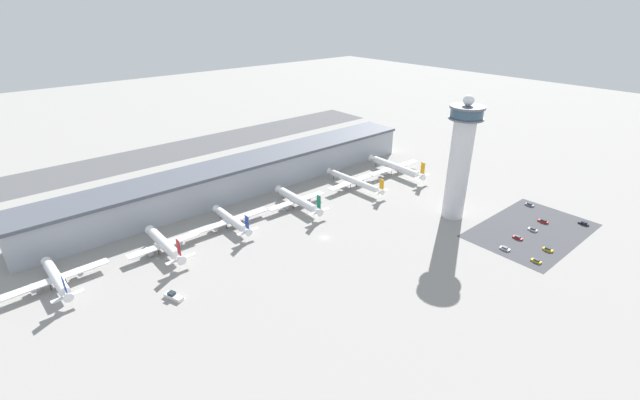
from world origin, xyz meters
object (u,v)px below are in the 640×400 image
service_truck_fuel (456,188)px  car_green_van (518,238)px  airplane_gate_delta (298,200)px  car_black_suv (536,261)px  airplane_gate_echo (354,181)px  car_yellow_taxi (548,249)px  car_silver_sedan (530,205)px  car_white_wagon (584,223)px  control_tower (460,158)px  service_truck_catering (173,296)px  airplane_gate_charlie (231,220)px  car_maroon_suv (505,249)px  airplane_gate_alpha (57,278)px  car_blue_compact (543,221)px  car_grey_coupe (533,229)px  airplane_gate_bravo (165,244)px  airplane_gate_foxtrot (395,167)px

service_truck_fuel → car_green_van: bearing=-118.3°
airplane_gate_delta → car_black_suv: size_ratio=9.20×
airplane_gate_echo → car_black_suv: size_ratio=10.58×
service_truck_fuel → car_yellow_taxi: 69.98m
car_silver_sedan → car_green_van: 40.54m
car_white_wagon → car_green_van: bearing=159.4°
control_tower → car_silver_sedan: (41.82, -19.94, -30.65)m
control_tower → service_truck_catering: (-134.82, 28.00, -30.37)m
airplane_gate_delta → car_green_van: airplane_gate_delta is taller
airplane_gate_charlie → car_maroon_suv: bearing=-49.8°
airplane_gate_alpha → car_black_suv: size_ratio=9.14×
airplane_gate_alpha → car_blue_compact: (193.67, -96.02, -3.48)m
airplane_gate_echo → car_green_van: airplane_gate_echo is taller
airplane_gate_charlie → airplane_gate_delta: 37.80m
airplane_gate_delta → car_black_suv: 114.79m
car_grey_coupe → control_tower: bearing=115.7°
airplane_gate_bravo → service_truck_fuel: bearing=-15.4°
car_maroon_suv → airplane_gate_echo: bearing=91.6°
airplane_gate_delta → car_grey_coupe: bearing=-53.1°
car_maroon_suv → car_blue_compact: 38.45m
airplane_gate_charlie → airplane_gate_foxtrot: (113.19, -5.39, 0.87)m
airplane_gate_bravo → car_maroon_suv: (114.24, -94.43, -3.51)m
car_white_wagon → airplane_gate_echo: bearing=117.2°
service_truck_fuel → car_green_van: (-27.38, -50.85, -0.44)m
airplane_gate_bravo → car_grey_coupe: 169.31m
control_tower → airplane_gate_bravo: control_tower is taller
car_silver_sedan → car_blue_compact: 18.87m
car_black_suv → car_silver_sedan: size_ratio=0.93×
service_truck_fuel → service_truck_catering: bearing=176.5°
control_tower → car_grey_coupe: bearing=-64.3°
airplane_gate_bravo → car_blue_compact: bearing=-31.6°
airplane_gate_bravo → service_truck_fuel: airplane_gate_bravo is taller
service_truck_fuel → control_tower: bearing=-149.7°
airplane_gate_delta → car_green_van: bearing=-58.2°
car_green_van → car_blue_compact: (24.99, -0.34, 0.08)m
airplane_gate_delta → car_blue_compact: 122.96m
car_green_van → car_grey_coupe: bearing=-4.0°
service_truck_catering → car_silver_sedan: (176.64, -47.94, -0.29)m
airplane_gate_echo → car_maroon_suv: airplane_gate_echo is taller
airplane_gate_charlie → service_truck_fuel: size_ratio=6.55×
control_tower → car_maroon_suv: (-10.08, -33.81, -30.71)m
airplane_gate_foxtrot → car_green_van: size_ratio=10.24×
airplane_gate_bravo → airplane_gate_delta: bearing=-1.5°
airplane_gate_echo → car_yellow_taxi: (16.07, -104.33, -3.60)m
airplane_gate_charlie → car_blue_compact: (119.31, -95.21, -3.21)m
airplane_gate_bravo → airplane_gate_charlie: bearing=2.4°
car_blue_compact → airplane_gate_charlie: bearing=141.4°
airplane_gate_alpha → car_blue_compact: size_ratio=7.91×
car_green_van → car_silver_sedan: bearing=18.6°
airplane_gate_alpha → airplane_gate_echo: 152.73m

